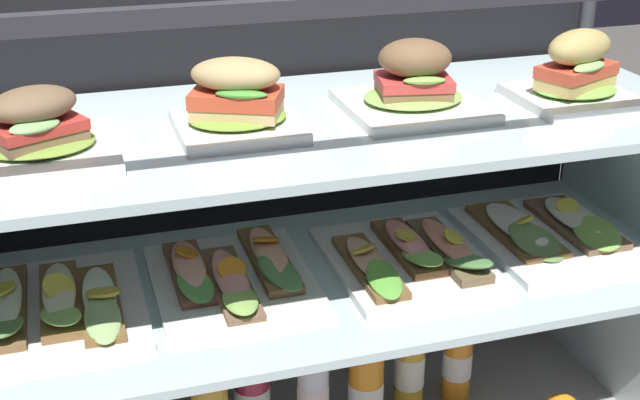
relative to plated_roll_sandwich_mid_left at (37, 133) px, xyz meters
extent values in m
cylinder|color=#333338|center=(1.03, 0.29, -0.25)|extent=(0.03, 0.03, 0.91)
cube|color=#333338|center=(0.41, -0.20, 0.19)|extent=(1.25, 0.02, 0.02)
cube|color=black|center=(0.41, 0.30, -0.23)|extent=(1.22, 0.01, 0.87)
cube|color=silver|center=(1.02, 0.04, -0.49)|extent=(0.01, 0.47, 0.34)
cube|color=silver|center=(0.41, 0.04, -0.32)|extent=(1.23, 0.48, 0.01)
cube|color=silver|center=(0.41, 0.04, -0.04)|extent=(1.23, 0.48, 0.01)
cube|color=white|center=(0.00, 0.00, -0.03)|extent=(0.21, 0.21, 0.01)
ellipsoid|color=#7DA03D|center=(0.00, 0.00, -0.01)|extent=(0.15, 0.13, 0.01)
cube|color=#8B6B4B|center=(0.00, 0.00, 0.00)|extent=(0.14, 0.12, 0.02)
cube|color=red|center=(0.00, 0.00, 0.01)|extent=(0.14, 0.13, 0.01)
ellipsoid|color=#8ABF70|center=(0.00, -0.04, 0.02)|extent=(0.08, 0.06, 0.02)
ellipsoid|color=brown|center=(0.00, 0.00, 0.04)|extent=(0.14, 0.13, 0.05)
cube|color=white|center=(0.28, 0.02, -0.03)|extent=(0.18, 0.18, 0.02)
ellipsoid|color=#7BA73B|center=(0.28, 0.02, -0.01)|extent=(0.14, 0.12, 0.01)
cube|color=#DCBA79|center=(0.28, 0.02, 0.00)|extent=(0.15, 0.12, 0.02)
cube|color=#D1492C|center=(0.28, 0.02, 0.02)|extent=(0.15, 0.13, 0.02)
ellipsoid|color=#519E3A|center=(0.28, -0.02, 0.03)|extent=(0.08, 0.06, 0.01)
ellipsoid|color=tan|center=(0.28, 0.02, 0.05)|extent=(0.15, 0.13, 0.05)
cube|color=white|center=(0.56, 0.03, -0.03)|extent=(0.21, 0.21, 0.02)
ellipsoid|color=#92C45A|center=(0.56, 0.03, -0.01)|extent=(0.16, 0.13, 0.02)
cube|color=olive|center=(0.56, 0.03, 0.00)|extent=(0.12, 0.11, 0.02)
cube|color=#CE3F3C|center=(0.56, 0.03, 0.01)|extent=(0.13, 0.11, 0.02)
ellipsoid|color=#8FCB57|center=(0.56, -0.01, 0.03)|extent=(0.07, 0.04, 0.02)
ellipsoid|color=brown|center=(0.56, 0.03, 0.05)|extent=(0.13, 0.11, 0.06)
cube|color=white|center=(0.82, 0.00, -0.03)|extent=(0.18, 0.18, 0.02)
ellipsoid|color=#81C44B|center=(0.82, 0.00, -0.01)|extent=(0.14, 0.12, 0.01)
cube|color=#D8BB69|center=(0.82, 0.00, 0.00)|extent=(0.14, 0.11, 0.02)
cube|color=#D24C31|center=(0.82, 0.00, 0.02)|extent=(0.15, 0.12, 0.02)
ellipsoid|color=#97D471|center=(0.82, -0.03, 0.03)|extent=(0.08, 0.05, 0.02)
ellipsoid|color=tan|center=(0.82, 0.00, 0.06)|extent=(0.15, 0.12, 0.05)
cube|color=white|center=(0.00, 0.05, -0.30)|extent=(0.25, 0.31, 0.01)
cube|color=brown|center=(-0.08, 0.06, -0.29)|extent=(0.06, 0.25, 0.01)
ellipsoid|color=#658F47|center=(-0.08, -0.02, -0.28)|extent=(0.06, 0.12, 0.05)
ellipsoid|color=#E8EBC4|center=(-0.08, 0.06, -0.27)|extent=(0.05, 0.20, 0.02)
cylinder|color=yellow|center=(-0.08, 0.06, -0.26)|extent=(0.06, 0.06, 0.02)
cube|color=brown|center=(0.00, 0.05, -0.29)|extent=(0.06, 0.23, 0.01)
ellipsoid|color=#96D160|center=(0.00, -0.01, -0.28)|extent=(0.08, 0.12, 0.04)
ellipsoid|color=#F7EDC2|center=(0.00, 0.05, -0.27)|extent=(0.05, 0.18, 0.02)
cylinder|color=yellow|center=(0.00, 0.04, -0.26)|extent=(0.07, 0.07, 0.03)
cube|color=brown|center=(0.06, 0.03, -0.29)|extent=(0.06, 0.22, 0.01)
ellipsoid|color=#9ABD73|center=(0.06, -0.04, -0.28)|extent=(0.05, 0.11, 0.04)
ellipsoid|color=white|center=(0.06, 0.03, -0.27)|extent=(0.05, 0.18, 0.02)
cylinder|color=yellow|center=(0.06, 0.01, -0.26)|extent=(0.06, 0.06, 0.02)
cube|color=white|center=(0.27, 0.06, -0.30)|extent=(0.25, 0.31, 0.01)
cube|color=brown|center=(0.20, 0.08, -0.29)|extent=(0.06, 0.21, 0.01)
ellipsoid|color=#599D46|center=(0.20, 0.02, -0.28)|extent=(0.06, 0.11, 0.03)
ellipsoid|color=#F3A88F|center=(0.20, 0.08, -0.27)|extent=(0.05, 0.17, 0.02)
cylinder|color=orange|center=(0.20, 0.10, -0.26)|extent=(0.05, 0.05, 0.02)
cube|color=brown|center=(0.26, 0.03, -0.29)|extent=(0.06, 0.24, 0.01)
ellipsoid|color=#93C45A|center=(0.26, -0.04, -0.28)|extent=(0.06, 0.12, 0.03)
ellipsoid|color=pink|center=(0.26, 0.03, -0.28)|extent=(0.05, 0.19, 0.01)
cylinder|color=orange|center=(0.26, 0.04, -0.27)|extent=(0.05, 0.05, 0.03)
cube|color=brown|center=(0.34, 0.09, -0.29)|extent=(0.06, 0.23, 0.01)
ellipsoid|color=#558647|center=(0.34, 0.02, -0.27)|extent=(0.08, 0.13, 0.03)
ellipsoid|color=#EEA77F|center=(0.34, 0.09, -0.27)|extent=(0.05, 0.19, 0.02)
cylinder|color=orange|center=(0.34, 0.11, -0.26)|extent=(0.06, 0.06, 0.02)
cube|color=white|center=(0.56, 0.04, -0.30)|extent=(0.25, 0.31, 0.02)
cube|color=brown|center=(0.49, 0.01, -0.29)|extent=(0.06, 0.22, 0.01)
ellipsoid|color=#64B040|center=(0.49, -0.06, -0.27)|extent=(0.06, 0.12, 0.03)
ellipsoid|color=#E0A689|center=(0.49, 0.01, -0.27)|extent=(0.05, 0.18, 0.01)
cylinder|color=yellow|center=(0.48, 0.03, -0.26)|extent=(0.06, 0.05, 0.02)
cube|color=brown|center=(0.57, 0.05, -0.29)|extent=(0.06, 0.21, 0.01)
ellipsoid|color=#86C355|center=(0.57, -0.01, -0.27)|extent=(0.06, 0.11, 0.04)
ellipsoid|color=pink|center=(0.57, 0.05, -0.27)|extent=(0.05, 0.17, 0.02)
cylinder|color=yellow|center=(0.57, 0.05, -0.26)|extent=(0.04, 0.04, 0.01)
cube|color=brown|center=(0.63, 0.02, -0.28)|extent=(0.06, 0.23, 0.02)
ellipsoid|color=#59894A|center=(0.63, -0.05, -0.27)|extent=(0.08, 0.13, 0.05)
ellipsoid|color=#EE9378|center=(0.63, 0.02, -0.27)|extent=(0.05, 0.19, 0.02)
cylinder|color=yellow|center=(0.64, 0.02, -0.26)|extent=(0.05, 0.05, 0.02)
cube|color=white|center=(0.84, 0.04, -0.30)|extent=(0.25, 0.31, 0.01)
cube|color=brown|center=(0.79, 0.06, -0.29)|extent=(0.09, 0.23, 0.01)
ellipsoid|color=#668147|center=(0.79, -0.01, -0.28)|extent=(0.11, 0.13, 0.04)
ellipsoid|color=silver|center=(0.79, 0.06, -0.28)|extent=(0.07, 0.18, 0.02)
cylinder|color=yellow|center=(0.79, 0.05, -0.26)|extent=(0.06, 0.06, 0.03)
cube|color=brown|center=(0.90, 0.05, -0.29)|extent=(0.09, 0.22, 0.01)
ellipsoid|color=#81B44A|center=(0.90, -0.01, -0.28)|extent=(0.10, 0.13, 0.03)
ellipsoid|color=#F1E3CB|center=(0.90, 0.05, -0.27)|extent=(0.07, 0.18, 0.02)
cylinder|color=yellow|center=(0.90, 0.08, -0.26)|extent=(0.06, 0.06, 0.02)
cylinder|color=#97234A|center=(-0.09, 0.12, -0.50)|extent=(0.03, 0.03, 0.04)
cylinder|color=gold|center=(-0.09, 0.12, -0.47)|extent=(0.03, 0.03, 0.01)
cylinder|color=maroon|center=(0.01, 0.11, -0.45)|extent=(0.03, 0.03, 0.05)
cylinder|color=gold|center=(0.01, 0.11, -0.41)|extent=(0.04, 0.04, 0.01)
cylinder|color=#BCC755|center=(0.11, 0.12, -0.45)|extent=(0.04, 0.04, 0.04)
cylinder|color=#2770B1|center=(0.11, 0.12, -0.42)|extent=(0.04, 0.04, 0.01)
cylinder|color=gold|center=(0.22, 0.09, -0.47)|extent=(0.04, 0.04, 0.04)
cylinder|color=white|center=(0.22, 0.09, -0.44)|extent=(0.04, 0.04, 0.01)
cylinder|color=#A0203A|center=(0.31, 0.13, -0.59)|extent=(0.07, 0.07, 0.16)
cylinder|color=white|center=(0.31, 0.13, -0.60)|extent=(0.07, 0.07, 0.06)
cylinder|color=#8F1E49|center=(0.31, 0.13, -0.49)|extent=(0.04, 0.04, 0.04)
cylinder|color=black|center=(0.31, 0.13, -0.47)|extent=(0.04, 0.04, 0.01)
cylinder|color=white|center=(0.41, 0.09, -0.59)|extent=(0.06, 0.06, 0.16)
cylinder|color=silver|center=(0.41, 0.09, -0.59)|extent=(0.06, 0.06, 0.06)
cylinder|color=white|center=(0.41, 0.09, -0.48)|extent=(0.03, 0.03, 0.05)
cylinder|color=#2D75B4|center=(0.41, 0.09, -0.45)|extent=(0.03, 0.03, 0.01)
cylinder|color=orange|center=(0.51, 0.09, -0.59)|extent=(0.07, 0.07, 0.16)
cylinder|color=white|center=(0.51, 0.09, -0.61)|extent=(0.07, 0.07, 0.07)
cylinder|color=orange|center=(0.51, 0.09, -0.49)|extent=(0.03, 0.03, 0.04)
cylinder|color=silver|center=(0.51, 0.09, -0.46)|extent=(0.04, 0.04, 0.01)
cylinder|color=gold|center=(0.61, 0.11, -0.58)|extent=(0.06, 0.06, 0.17)
cylinder|color=silver|center=(0.61, 0.11, -0.58)|extent=(0.06, 0.06, 0.07)
cylinder|color=gold|center=(0.61, 0.11, -0.48)|extent=(0.03, 0.03, 0.03)
cylinder|color=#3269AD|center=(0.61, 0.11, -0.45)|extent=(0.03, 0.03, 0.01)
cylinder|color=orange|center=(0.71, 0.11, -0.59)|extent=(0.06, 0.06, 0.15)
cylinder|color=silver|center=(0.71, 0.11, -0.59)|extent=(0.06, 0.06, 0.05)
cylinder|color=orange|center=(0.71, 0.11, -0.50)|extent=(0.03, 0.03, 0.04)
cylinder|color=#346BB4|center=(0.71, 0.11, -0.47)|extent=(0.03, 0.03, 0.01)
camera|label=1|loc=(0.04, -1.15, 0.39)|focal=48.15mm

